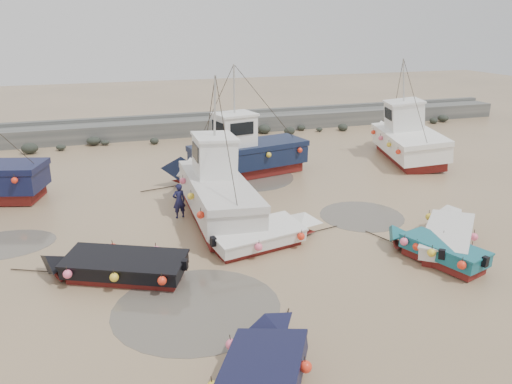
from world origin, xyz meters
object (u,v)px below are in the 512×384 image
Objects in this scene: person at (180,217)px; dinghy_3 at (449,233)px; dinghy_4 at (115,264)px; cabin_boat_2 at (239,153)px; dinghy_1 at (263,382)px; cabin_boat_1 at (214,188)px; dinghy_5 at (264,232)px; dinghy_2 at (435,247)px; cabin_boat_3 at (408,137)px.

dinghy_3 is at bearing 136.81° from person.
dinghy_4 is 0.62× the size of cabin_boat_2.
cabin_boat_1 is (1.72, 11.79, 0.80)m from dinghy_1.
dinghy_5 is (5.71, 0.92, 0.01)m from dinghy_4.
dinghy_2 is at bearing -75.61° from dinghy_4.
dinghy_2 and dinghy_3 have the same top height.
cabin_boat_1 is at bearing -175.59° from dinghy_5.
cabin_boat_1 reaches higher than dinghy_1.
cabin_boat_3 is at bearing -34.40° from dinghy_4.
dinghy_4 is at bearing 149.61° from dinghy_2.
dinghy_2 is at bearing 60.70° from dinghy_1.
dinghy_2 and dinghy_5 have the same top height.
cabin_boat_3 reaches higher than dinghy_4.
cabin_boat_1 is (-1.09, 3.69, 0.79)m from dinghy_5.
dinghy_3 and dinghy_4 have the same top height.
dinghy_1 is 11.94m from cabin_boat_1.
dinghy_4 reaches higher than person.
person is (-4.36, -5.25, -1.35)m from cabin_boat_2.
dinghy_5 is (-5.54, 3.22, -0.02)m from dinghy_2.
cabin_boat_2 is at bearing 158.20° from dinghy_3.
dinghy_2 is 9.61m from cabin_boat_1.
cabin_boat_2 is 6.13× the size of person.
dinghy_3 is 12.66m from cabin_boat_2.
dinghy_3 is 0.53× the size of cabin_boat_2.
dinghy_3 is 0.89× the size of dinghy_5.
dinghy_2 is 1.67m from dinghy_3.
dinghy_5 is at bearing -72.07° from cabin_boat_1.
dinghy_1 is at bearing -168.55° from dinghy_2.
cabin_boat_1 is at bearing 114.96° from dinghy_2.
dinghy_4 is (-12.63, 1.37, 0.00)m from dinghy_3.
dinghy_4 is 3.81× the size of person.
dinghy_4 and dinghy_5 have the same top height.
cabin_boat_3 is 6.24× the size of person.
dinghy_2 reaches higher than person.
dinghy_1 is 0.59× the size of cabin_boat_1.
cabin_boat_3 is at bearing 78.75° from dinghy_1.
cabin_boat_3 reaches higher than dinghy_1.
cabin_boat_1 reaches higher than dinghy_2.
dinghy_2 is at bearing -102.19° from dinghy_3.
dinghy_3 is at bearing -101.75° from cabin_boat_3.
cabin_boat_3 is (7.59, 13.02, 0.78)m from dinghy_2.
dinghy_3 is 7.29m from dinghy_5.
dinghy_5 is 4.80m from person.
cabin_boat_2 is 0.98× the size of cabin_boat_3.
cabin_boat_1 reaches higher than dinghy_5.
cabin_boat_3 is at bearing 114.72° from dinghy_5.
cabin_boat_3 is at bearing 40.95° from dinghy_2.
dinghy_1 is 17.90m from cabin_boat_2.
dinghy_1 and dinghy_3 have the same top height.
dinghy_1 is 1.18× the size of dinghy_2.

